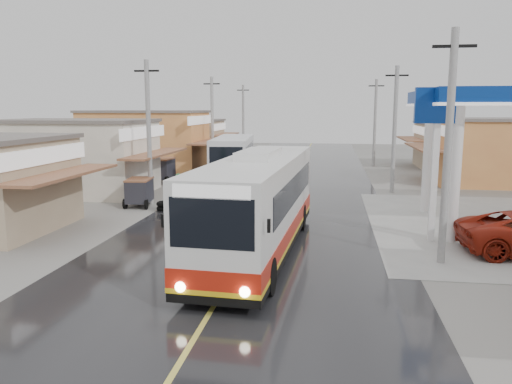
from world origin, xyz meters
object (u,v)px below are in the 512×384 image
Objects in this scene: cyclist at (180,202)px; tyre_stack at (165,206)px; coach_bus at (260,204)px; tricycle_near at (139,191)px; tricycle_far at (162,169)px; second_bus at (233,157)px.

cyclist is 2.34× the size of tyre_stack.
coach_bus reaches higher than cyclist.
tricycle_far is (-1.73, 8.73, 0.14)m from tricycle_near.
tricycle_near is at bearing 154.80° from tyre_stack.
coach_bus is 6.11× the size of tricycle_near.
coach_bus reaches higher than tyre_stack.
tyre_stack is (-1.26, -12.29, -1.48)m from second_bus.
coach_bus is 11.09m from tricycle_near.
second_bus is at bearing 29.34° from tricycle_far.
tricycle_far is at bearing -155.61° from second_bus.
tyre_stack is at bearing 147.38° from cyclist.
second_bus reaches higher than tricycle_near.
cyclist is 1.91m from tyre_stack.
cyclist is at bearing -46.96° from tyre_stack.
coach_bus is 19.82m from second_bus.
second_bus is at bearing 67.44° from tricycle_near.
tricycle_near is 2.15× the size of tyre_stack.
tricycle_near is at bearing -79.27° from tricycle_far.
tricycle_far reaches higher than tyre_stack.
tyre_stack is at bearing 134.41° from coach_bus.
cyclist is at bearing 133.97° from coach_bus.
coach_bus is 5.28× the size of tricycle_far.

